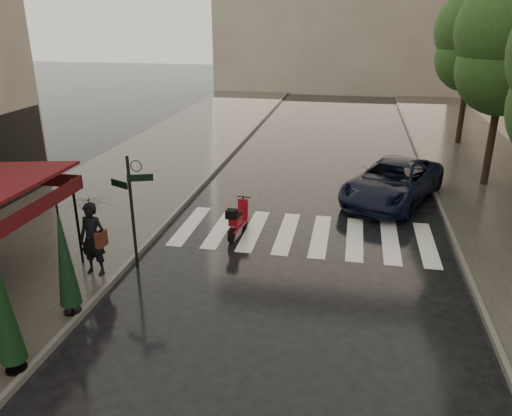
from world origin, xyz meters
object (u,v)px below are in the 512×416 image
(scooter, at_px, (238,220))
(parasol_back, at_px, (64,257))
(parked_car, at_px, (393,182))
(pedestrian_with_umbrella, at_px, (89,211))
(parasol_front, at_px, (3,304))

(scooter, relative_size, parasol_back, 0.63)
(parked_car, bearing_deg, pedestrian_with_umbrella, -114.05)
(parasol_back, bearing_deg, parasol_front, -90.00)
(pedestrian_with_umbrella, xyz_separation_m, scooter, (2.99, 3.27, -1.34))
(scooter, xyz_separation_m, parked_car, (4.82, 4.06, 0.24))
(parasol_front, bearing_deg, pedestrian_with_umbrella, 95.24)
(scooter, bearing_deg, parasol_front, -103.34)
(pedestrian_with_umbrella, height_order, parasol_front, parasol_front)
(parasol_front, bearing_deg, parasol_back, 90.00)
(pedestrian_with_umbrella, xyz_separation_m, parked_car, (7.81, 7.33, -1.10))
(parasol_front, relative_size, parasol_back, 1.04)
(pedestrian_with_umbrella, height_order, scooter, pedestrian_with_umbrella)
(scooter, xyz_separation_m, parasol_front, (-2.64, -7.06, 1.06))
(scooter, relative_size, parked_car, 0.31)
(pedestrian_with_umbrella, relative_size, scooter, 1.59)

